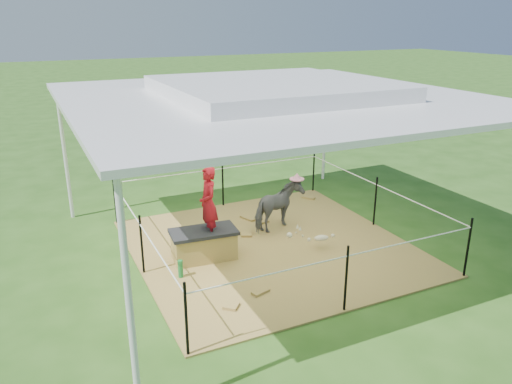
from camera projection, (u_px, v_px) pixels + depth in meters
name	position (u px, v px, depth m)	size (l,w,h in m)	color
ground	(270.00, 247.00, 8.82)	(90.00, 90.00, 0.00)	#2D5919
hay_patch	(270.00, 247.00, 8.81)	(4.60, 4.60, 0.03)	brown
canopy_tent	(272.00, 94.00, 7.93)	(6.30, 6.30, 2.90)	silver
rope_fence	(271.00, 214.00, 8.61)	(4.54, 4.54, 1.00)	black
straw_bale	(204.00, 246.00, 8.29)	(1.02, 0.51, 0.45)	olive
dark_cloth	(203.00, 232.00, 8.20)	(1.09, 0.57, 0.06)	black
woman	(208.00, 198.00, 8.05)	(0.45, 0.29, 1.22)	#B1111D
green_bottle	(180.00, 269.00, 7.71)	(0.08, 0.08, 0.28)	#1A7932
pony	(278.00, 207.00, 9.38)	(0.48, 1.06, 0.90)	#494A4E
pink_hat	(279.00, 181.00, 9.21)	(0.28, 0.28, 0.13)	pink
foal	(321.00, 237.00, 8.64)	(0.80, 0.44, 0.44)	#C6B591
trash_barrel	(286.00, 129.00, 15.99)	(0.61, 0.61, 0.95)	#173EB1
picnic_table_near	(215.00, 127.00, 16.77)	(1.82, 1.31, 0.76)	brown
picnic_table_far	(281.00, 112.00, 19.16)	(1.93, 1.39, 0.80)	#59311E
distant_person	(234.00, 125.00, 16.29)	(0.51, 0.40, 1.05)	#2E63AE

